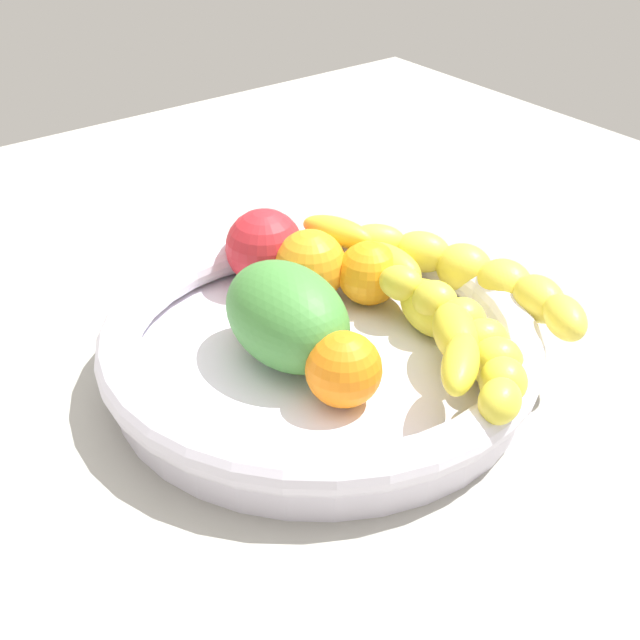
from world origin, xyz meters
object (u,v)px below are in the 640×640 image
Objects in this scene: fruit_bowl at (320,349)px; tomato_red at (265,248)px; banana_draped_left at (416,298)px; banana_arching_top at (478,276)px; mango_green at (287,316)px; orange_mid_right at (310,265)px; orange_mid_left at (344,369)px; banana_draped_right at (471,341)px; orange_front at (369,273)px.

tomato_red reaches higher than fruit_bowl.
banana_draped_left reaches higher than banana_arching_top.
orange_mid_right is at bearing -137.29° from mango_green.
orange_mid_left is (9.69, 3.57, -0.34)cm from banana_draped_left.
mango_green reaches higher than banana_arching_top.
orange_mid_left is (2.12, 5.40, 2.09)cm from fruit_bowl.
mango_green is at bearing -11.22° from banana_arching_top.
orange_mid_left is 0.90× the size of orange_mid_right.
orange_mid_left is at bearing 73.22° from tomato_red.
orange_front is (-0.77, -11.91, -0.12)cm from banana_draped_right.
fruit_bowl is 14.20cm from banana_arching_top.
banana_draped_right is 3.62× the size of orange_front.
banana_draped_left is 10.17cm from mango_green.
fruit_bowl is at bearing 25.82° from orange_front.
mango_green is at bearing -16.57° from banana_draped_left.
banana_draped_right is (0.60, 6.33, -0.26)cm from banana_draped_left.
banana_draped_left is 5.10× the size of orange_front.
fruit_bowl is at bearing -13.58° from banana_draped_left.
orange_mid_left is (9.10, -2.76, -0.07)cm from banana_draped_right.
orange_front is 0.46× the size of mango_green.
banana_draped_left is at bearing -159.76° from orange_mid_left.
mango_green is at bearing 15.19° from orange_front.
banana_arching_top is 17.32cm from tomato_red.
orange_mid_left is 0.46× the size of mango_green.
fruit_bowl is at bearing 75.52° from tomato_red.
fruit_bowl is 2.86× the size of mango_green.
fruit_bowl is 1.23× the size of banana_draped_left.
tomato_red is 11.47cm from mango_green.
tomato_red reaches higher than orange_mid_left.
banana_draped_left is 13.97cm from tomato_red.
orange_mid_right is at bearing -70.57° from banana_draped_left.
banana_arching_top is 4.30× the size of orange_mid_left.
orange_front and orange_mid_left have the same top height.
orange_mid_left is at bearing 11.66° from banana_arching_top.
fruit_bowl is 12.02cm from tomato_red.
orange_front is 13.46cm from orange_mid_left.
orange_mid_right is at bearing -44.40° from banana_arching_top.
tomato_red reaches higher than banana_draped_right.
banana_draped_right is (-6.98, 8.16, 2.16)cm from fruit_bowl.
banana_draped_right is 19.92cm from tomato_red.
mango_green reaches higher than tomato_red.
tomato_red is at bearing -78.27° from banana_draped_right.
banana_draped_left reaches higher than fruit_bowl.
orange_mid_right is 4.48cm from tomato_red.
fruit_bowl is at bearing -8.66° from banana_arching_top.
tomato_red is at bearing -70.57° from banana_draped_left.
banana_draped_right is at bearing 163.15° from orange_mid_left.
orange_front is 0.88× the size of orange_mid_right.
mango_green is (5.08, 10.28, 0.41)cm from tomato_red.
orange_front is (-0.18, -5.58, -0.38)cm from banana_draped_left.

